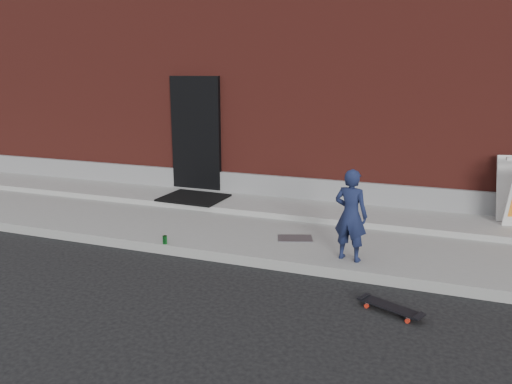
% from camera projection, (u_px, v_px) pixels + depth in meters
% --- Properties ---
extents(ground, '(80.00, 80.00, 0.00)m').
position_uv_depth(ground, '(271.00, 270.00, 6.77)').
color(ground, black).
rests_on(ground, ground).
extents(sidewalk, '(20.00, 3.00, 0.15)m').
position_uv_depth(sidewalk, '(301.00, 232.00, 8.12)').
color(sidewalk, gray).
rests_on(sidewalk, ground).
extents(apron, '(20.00, 1.20, 0.10)m').
position_uv_depth(apron, '(314.00, 210.00, 8.91)').
color(apron, gray).
rests_on(apron, sidewalk).
extents(building, '(20.00, 8.10, 5.00)m').
position_uv_depth(building, '(361.00, 76.00, 12.54)').
color(building, '#5C2019').
rests_on(building, ground).
extents(child, '(0.51, 0.39, 1.25)m').
position_uv_depth(child, '(351.00, 215.00, 6.59)').
color(child, '#161E40').
rests_on(child, sidewalk).
extents(skateboard, '(0.74, 0.46, 0.08)m').
position_uv_depth(skateboard, '(390.00, 307.00, 5.56)').
color(skateboard, red).
rests_on(skateboard, ground).
extents(soda_can, '(0.09, 0.09, 0.12)m').
position_uv_depth(soda_can, '(165.00, 240.00, 7.33)').
color(soda_can, '#187B29').
rests_on(soda_can, sidewalk).
extents(doormat, '(1.20, 0.99, 0.03)m').
position_uv_depth(doormat, '(194.00, 198.00, 9.51)').
color(doormat, black).
rests_on(doormat, apron).
extents(utility_plate, '(0.59, 0.48, 0.02)m').
position_uv_depth(utility_plate, '(295.00, 238.00, 7.55)').
color(utility_plate, '#5E5D63').
rests_on(utility_plate, sidewalk).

